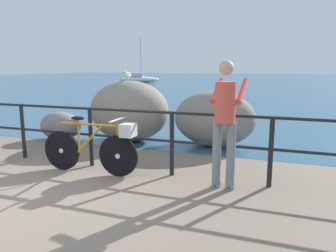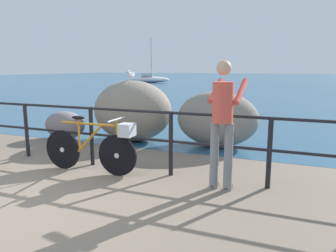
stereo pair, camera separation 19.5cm
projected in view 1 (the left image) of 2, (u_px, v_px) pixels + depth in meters
The scene contains 10 objects.
ground_plane at pixel (238, 93), 22.52m from camera, with size 120.00×120.00×0.10m, color #756656.
sea_surface at pixel (264, 79), 48.48m from camera, with size 120.00×90.00×0.01m, color #2D5675.
promenade_railing at pixel (90, 129), 5.50m from camera, with size 8.94×0.07×1.02m.
bicycle at pixel (97, 146), 5.10m from camera, with size 1.70×0.48×0.92m.
person_at_railing at pixel (225, 119), 4.39m from camera, with size 0.48×0.65×1.78m.
breakwater_boulder_main at pixel (129, 111), 7.41m from camera, with size 1.86×1.46×1.40m.
breakwater_boulder_left at pixel (60, 126), 7.59m from camera, with size 1.01×0.72×0.66m.
breakwater_boulder_right at pixel (214, 119), 6.96m from camera, with size 1.76×1.22×1.19m.
seagull at pixel (127, 74), 7.25m from camera, with size 0.14×0.34×0.23m.
sailboat at pixel (139, 79), 35.96m from camera, with size 4.56×2.92×4.90m.
Camera 1 is at (3.09, -2.89, 1.68)m, focal length 34.41 mm.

